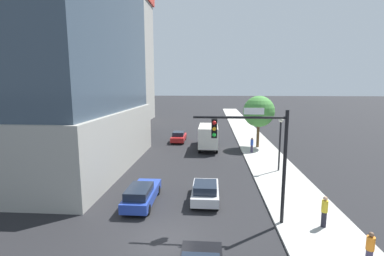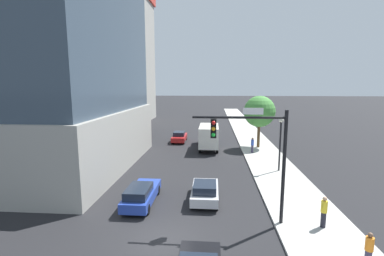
# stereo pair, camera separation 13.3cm
# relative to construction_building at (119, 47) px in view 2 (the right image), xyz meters

# --- Properties ---
(ground_plane) EXTENTS (400.00, 400.00, 0.00)m
(ground_plane) POSITION_rel_construction_building_xyz_m (18.22, -47.00, -16.15)
(ground_plane) COLOR black
(sidewalk) EXTENTS (4.50, 120.00, 0.15)m
(sidewalk) POSITION_rel_construction_building_xyz_m (26.48, -27.00, -16.07)
(sidewalk) COLOR #B2AFA8
(sidewalk) RESTS_ON ground
(construction_building) EXTENTS (14.48, 24.55, 37.45)m
(construction_building) POSITION_rel_construction_building_xyz_m (0.00, 0.00, 0.00)
(construction_building) COLOR #9E9B93
(construction_building) RESTS_ON ground
(traffic_light_pole) EXTENTS (5.22, 0.48, 6.61)m
(traffic_light_pole) POSITION_rel_construction_building_xyz_m (22.95, -44.96, -11.48)
(traffic_light_pole) COLOR black
(traffic_light_pole) RESTS_ON sidewalk
(street_lamp) EXTENTS (0.44, 0.44, 4.95)m
(street_lamp) POSITION_rel_construction_building_xyz_m (26.80, -35.01, -12.69)
(street_lamp) COLOR black
(street_lamp) RESTS_ON sidewalk
(street_tree) EXTENTS (3.93, 3.93, 6.55)m
(street_tree) POSITION_rel_construction_building_xyz_m (26.45, -25.23, -11.44)
(street_tree) COLOR brown
(street_tree) RESTS_ON sidewalk
(car_blue) EXTENTS (1.73, 4.75, 1.45)m
(car_blue) POSITION_rel_construction_building_xyz_m (15.88, -42.83, -15.42)
(car_blue) COLOR #233D9E
(car_blue) RESTS_ON ground
(car_silver) EXTENTS (1.82, 4.03, 1.44)m
(car_silver) POSITION_rel_construction_building_xyz_m (20.15, -41.98, -15.43)
(car_silver) COLOR #B7B7BC
(car_silver) RESTS_ON ground
(car_red) EXTENTS (1.82, 4.55, 1.48)m
(car_red) POSITION_rel_construction_building_xyz_m (15.88, -21.98, -15.43)
(car_red) COLOR red
(car_red) RESTS_ON ground
(box_truck) EXTENTS (2.33, 7.78, 3.06)m
(box_truck) POSITION_rel_construction_building_xyz_m (20.15, -25.82, -14.39)
(box_truck) COLOR #1E4799
(box_truck) RESTS_ON ground
(pedestrian_yellow_shirt) EXTENTS (0.34, 0.34, 1.79)m
(pedestrian_yellow_shirt) POSITION_rel_construction_building_xyz_m (26.84, -45.29, -15.08)
(pedestrian_yellow_shirt) COLOR black
(pedestrian_yellow_shirt) RESTS_ON sidewalk
(pedestrian_blue_shirt) EXTENTS (0.34, 0.34, 1.78)m
(pedestrian_blue_shirt) POSITION_rel_construction_building_xyz_m (25.29, -28.19, -15.09)
(pedestrian_blue_shirt) COLOR #38334C
(pedestrian_blue_shirt) RESTS_ON sidewalk
(pedestrian_orange_shirt) EXTENTS (0.34, 0.34, 1.61)m
(pedestrian_orange_shirt) POSITION_rel_construction_building_xyz_m (27.43, -48.65, -15.18)
(pedestrian_orange_shirt) COLOR #38334C
(pedestrian_orange_shirt) RESTS_ON sidewalk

